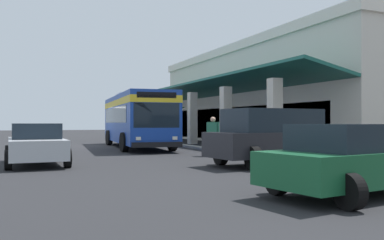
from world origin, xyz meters
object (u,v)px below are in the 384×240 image
Objects in this scene: transit_bus at (136,117)px; pedestrian at (213,134)px; parked_suv_charcoal at (274,136)px; parked_sedan_green at (359,159)px; parked_sedan_silver at (36,143)px; potted_palm at (173,132)px.

transit_bus is 7.82m from pedestrian.
parked_suv_charcoal reaches higher than parked_sedan_green.
parked_sedan_green is 2.62× the size of pedestrian.
potted_palm reaches higher than parked_sedan_silver.
potted_palm is at bearing 167.16° from pedestrian.
potted_palm is at bearing 170.92° from parked_suv_charcoal.
pedestrian is (-0.95, 7.50, 0.25)m from parked_sedan_silver.
parked_suv_charcoal is 1.71× the size of potted_palm.
parked_suv_charcoal is at bearing 7.66° from transit_bus.
pedestrian is at bearing 171.05° from parked_sedan_green.
parked_suv_charcoal is 4.53m from pedestrian.
parked_sedan_green is (5.73, -1.80, -0.27)m from parked_suv_charcoal.
parked_suv_charcoal is at bearing 162.57° from parked_sedan_green.
pedestrian is (7.63, 1.45, -0.86)m from transit_bus.
transit_bus is 3.93× the size of potted_palm.
transit_bus is at bearing 144.85° from parked_sedan_silver.
transit_bus reaches higher than parked_suv_charcoal.
transit_bus reaches higher than parked_sedan_green.
potted_palm is (-17.86, 2.86, -0.23)m from parked_suv_charcoal.
parked_sedan_green is (17.89, -0.16, -1.10)m from transit_bus.
parked_sedan_green is at bearing -8.95° from pedestrian.
parked_sedan_silver is 1.53× the size of potted_palm.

